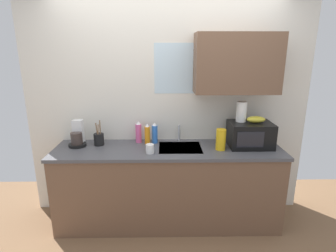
# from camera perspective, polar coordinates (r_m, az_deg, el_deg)

# --- Properties ---
(kitchen_wall_assembly) EXTENTS (3.24, 0.42, 2.50)m
(kitchen_wall_assembly) POSITION_cam_1_polar(r_m,az_deg,el_deg) (3.14, 2.28, 5.06)
(kitchen_wall_assembly) COLOR silver
(kitchen_wall_assembly) RESTS_ON ground
(counter_unit) EXTENTS (2.47, 0.63, 0.90)m
(counter_unit) POSITION_cam_1_polar(r_m,az_deg,el_deg) (3.14, 0.04, -12.23)
(counter_unit) COLOR brown
(counter_unit) RESTS_ON ground
(sink_faucet) EXTENTS (0.03, 0.03, 0.19)m
(sink_faucet) POSITION_cam_1_polar(r_m,az_deg,el_deg) (3.16, 2.33, -1.50)
(sink_faucet) COLOR #B2B5BA
(sink_faucet) RESTS_ON counter_unit
(microwave) EXTENTS (0.46, 0.35, 0.27)m
(microwave) POSITION_cam_1_polar(r_m,az_deg,el_deg) (3.11, 16.80, -1.72)
(microwave) COLOR black
(microwave) RESTS_ON counter_unit
(banana_bunch) EXTENTS (0.20, 0.11, 0.07)m
(banana_bunch) POSITION_cam_1_polar(r_m,az_deg,el_deg) (3.08, 17.93, 1.32)
(banana_bunch) COLOR gold
(banana_bunch) RESTS_ON microwave
(paper_towel_roll) EXTENTS (0.11, 0.11, 0.22)m
(paper_towel_roll) POSITION_cam_1_polar(r_m,az_deg,el_deg) (3.06, 15.10, 2.92)
(paper_towel_roll) COLOR white
(paper_towel_roll) RESTS_ON microwave
(coffee_maker) EXTENTS (0.19, 0.21, 0.28)m
(coffee_maker) POSITION_cam_1_polar(r_m,az_deg,el_deg) (3.17, -18.39, -2.07)
(coffee_maker) COLOR black
(coffee_maker) RESTS_ON counter_unit
(dish_soap_bottle_blue) EXTENTS (0.06, 0.06, 0.24)m
(dish_soap_bottle_blue) POSITION_cam_1_polar(r_m,az_deg,el_deg) (3.09, -2.79, -1.54)
(dish_soap_bottle_blue) COLOR blue
(dish_soap_bottle_blue) RESTS_ON counter_unit
(dish_soap_bottle_orange) EXTENTS (0.06, 0.06, 0.23)m
(dish_soap_bottle_orange) POSITION_cam_1_polar(r_m,az_deg,el_deg) (3.08, -4.33, -1.72)
(dish_soap_bottle_orange) COLOR orange
(dish_soap_bottle_orange) RESTS_ON counter_unit
(dish_soap_bottle_pink) EXTENTS (0.07, 0.07, 0.25)m
(dish_soap_bottle_pink) POSITION_cam_1_polar(r_m,az_deg,el_deg) (3.13, -6.18, -1.35)
(dish_soap_bottle_pink) COLOR #E55999
(dish_soap_bottle_pink) RESTS_ON counter_unit
(cereal_canister) EXTENTS (0.10, 0.10, 0.22)m
(cereal_canister) POSITION_cam_1_polar(r_m,az_deg,el_deg) (2.94, 11.00, -2.80)
(cereal_canister) COLOR gold
(cereal_canister) RESTS_ON counter_unit
(mug_white) EXTENTS (0.08, 0.08, 0.09)m
(mug_white) POSITION_cam_1_polar(r_m,az_deg,el_deg) (2.82, -3.79, -4.76)
(mug_white) COLOR white
(mug_white) RESTS_ON counter_unit
(utensil_crock) EXTENTS (0.11, 0.11, 0.29)m
(utensil_crock) POSITION_cam_1_polar(r_m,az_deg,el_deg) (3.13, -14.25, -2.63)
(utensil_crock) COLOR black
(utensil_crock) RESTS_ON counter_unit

